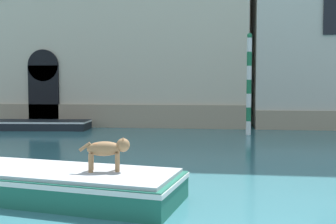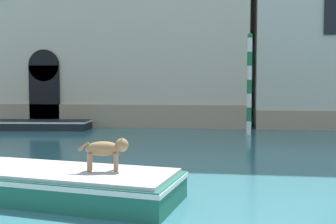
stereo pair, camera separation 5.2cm
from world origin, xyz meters
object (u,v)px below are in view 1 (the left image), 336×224
object	(u,v)px
boat_foreground	(20,180)
boat_moored_near_palazzo	(38,125)
dog_on_deck	(108,149)
mooring_pole_0	(249,84)

from	to	relation	value
boat_foreground	boat_moored_near_palazzo	distance (m)	12.02
dog_on_deck	mooring_pole_0	xyz separation A→B (m)	(3.21, 10.25, 1.24)
boat_foreground	dog_on_deck	bearing A→B (deg)	4.47
dog_on_deck	boat_moored_near_palazzo	xyz separation A→B (m)	(-6.69, 11.12, -0.70)
boat_foreground	mooring_pole_0	size ratio (longest dim) A/B	1.48
dog_on_deck	mooring_pole_0	size ratio (longest dim) A/B	0.21
boat_foreground	boat_moored_near_palazzo	bearing A→B (deg)	123.87
boat_moored_near_palazzo	mooring_pole_0	world-z (taller)	mooring_pole_0
boat_moored_near_palazzo	mooring_pole_0	distance (m)	10.13
dog_on_deck	boat_moored_near_palazzo	world-z (taller)	dog_on_deck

